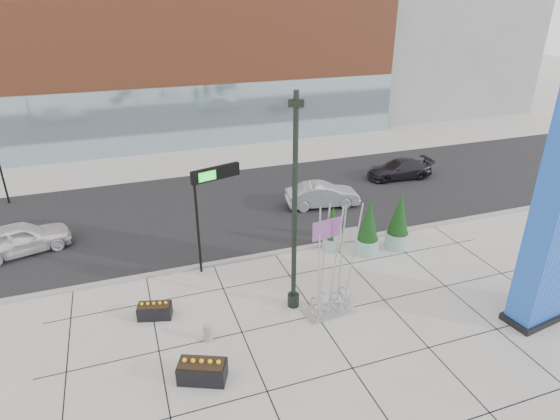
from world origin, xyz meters
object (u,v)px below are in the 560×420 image
object	(u,v)px
car_silver_mid	(322,195)
car_white_west	(20,239)
public_art_sculpture	(331,285)
concrete_bollard	(208,333)
lamp_post	(294,228)
overhead_street_sign	(214,185)

from	to	relation	value
car_silver_mid	car_white_west	bearing A→B (deg)	99.41
public_art_sculpture	concrete_bollard	bearing A→B (deg)	176.70
lamp_post	car_white_west	distance (m)	13.87
concrete_bollard	car_silver_mid	distance (m)	12.78
concrete_bollard	car_white_west	size ratio (longest dim) A/B	0.15
car_white_west	concrete_bollard	bearing A→B (deg)	-156.99
overhead_street_sign	car_white_west	xyz separation A→B (m)	(-8.60, 4.55, -3.33)
lamp_post	concrete_bollard	distance (m)	4.89
public_art_sculpture	lamp_post	bearing A→B (deg)	141.00
concrete_bollard	car_white_west	distance (m)	11.66
overhead_street_sign	car_silver_mid	xyz separation A→B (m)	(7.24, 4.73, -3.39)
concrete_bollard	car_silver_mid	size ratio (longest dim) A/B	0.15
overhead_street_sign	lamp_post	bearing A→B (deg)	-76.01
public_art_sculpture	concrete_bollard	distance (m)	4.92
public_art_sculpture	car_white_west	world-z (taller)	public_art_sculpture
lamp_post	car_white_west	bearing A→B (deg)	142.45
overhead_street_sign	car_silver_mid	bearing A→B (deg)	16.85
lamp_post	car_silver_mid	distance (m)	10.25
lamp_post	overhead_street_sign	distance (m)	4.37
lamp_post	overhead_street_sign	bearing A→B (deg)	120.29
overhead_street_sign	car_white_west	size ratio (longest dim) A/B	1.07
public_art_sculpture	car_white_west	xyz separation A→B (m)	(-11.99, 9.14, -0.45)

